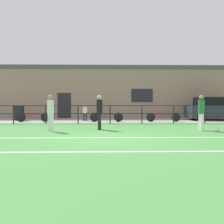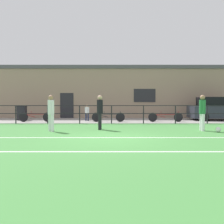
# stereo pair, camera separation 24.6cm
# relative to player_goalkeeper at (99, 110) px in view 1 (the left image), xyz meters

# --- Properties ---
(ground) EXTENTS (60.00, 44.00, 0.04)m
(ground) POSITION_rel_player_goalkeeper_xyz_m (0.57, -2.78, -0.98)
(ground) COLOR #478C42
(field_line_touchline) EXTENTS (36.00, 0.11, 0.00)m
(field_line_touchline) POSITION_rel_player_goalkeeper_xyz_m (0.57, -2.67, -0.96)
(field_line_touchline) COLOR white
(field_line_touchline) RESTS_ON ground
(field_line_hash) EXTENTS (36.00, 0.11, 0.00)m
(field_line_hash) POSITION_rel_player_goalkeeper_xyz_m (0.57, -5.25, -0.96)
(field_line_hash) COLOR white
(field_line_hash) RESTS_ON ground
(pavement_strip) EXTENTS (48.00, 5.00, 0.02)m
(pavement_strip) POSITION_rel_player_goalkeeper_xyz_m (0.57, 5.72, -0.95)
(pavement_strip) COLOR gray
(pavement_strip) RESTS_ON ground
(perimeter_fence) EXTENTS (36.07, 0.07, 1.15)m
(perimeter_fence) POSITION_rel_player_goalkeeper_xyz_m (0.57, 3.22, -0.21)
(perimeter_fence) COLOR black
(perimeter_fence) RESTS_ON ground
(clubhouse_facade) EXTENTS (28.00, 2.56, 4.42)m
(clubhouse_facade) POSITION_rel_player_goalkeeper_xyz_m (0.57, 9.41, 1.26)
(clubhouse_facade) COLOR gray
(clubhouse_facade) RESTS_ON ground
(player_goalkeeper) EXTENTS (0.30, 0.46, 1.69)m
(player_goalkeeper) POSITION_rel_player_goalkeeper_xyz_m (0.00, 0.00, 0.00)
(player_goalkeeper) COLOR black
(player_goalkeeper) RESTS_ON ground
(player_striker) EXTENTS (0.34, 0.37, 1.68)m
(player_striker) POSITION_rel_player_goalkeeper_xyz_m (-2.22, -0.69, -0.01)
(player_striker) COLOR white
(player_striker) RESTS_ON ground
(player_winger) EXTENTS (0.30, 0.46, 1.69)m
(player_winger) POSITION_rel_player_goalkeeper_xyz_m (4.84, -0.49, -0.00)
(player_winger) COLOR white
(player_winger) RESTS_ON ground
(soccer_ball_match) EXTENTS (0.23, 0.23, 0.23)m
(soccer_ball_match) POSITION_rel_player_goalkeeper_xyz_m (5.36, -1.05, -0.84)
(soccer_ball_match) COLOR white
(soccer_ball_match) RESTS_ON ground
(spectator_child) EXTENTS (0.31, 0.20, 1.15)m
(spectator_child) POSITION_rel_player_goalkeeper_xyz_m (-1.18, 5.22, -0.28)
(spectator_child) COLOR #232D4C
(spectator_child) RESTS_ON pavement_strip
(parked_car_red) EXTENTS (4.38, 1.94, 1.70)m
(parked_car_red) POSITION_rel_player_goalkeeper_xyz_m (8.51, 5.89, -0.14)
(parked_car_red) COLOR #282D38
(parked_car_red) RESTS_ON pavement_strip
(bicycle_parked_0) EXTENTS (2.24, 0.04, 0.72)m
(bicycle_parked_0) POSITION_rel_player_goalkeeper_xyz_m (-4.59, 4.42, -0.61)
(bicycle_parked_0) COLOR black
(bicycle_parked_0) RESTS_ON pavement_strip
(bicycle_parked_1) EXTENTS (2.34, 0.04, 0.71)m
(bicycle_parked_1) POSITION_rel_player_goalkeeper_xyz_m (4.21, 4.42, -0.62)
(bicycle_parked_1) COLOR black
(bicycle_parked_1) RESTS_ON pavement_strip
(bicycle_parked_2) EXTENTS (2.24, 0.04, 0.72)m
(bicycle_parked_2) POSITION_rel_player_goalkeeper_xyz_m (0.34, 4.42, -0.62)
(bicycle_parked_2) COLOR black
(bicycle_parked_2) RESTS_ON pavement_strip
(trash_bin_0) EXTENTS (0.63, 0.53, 1.08)m
(trash_bin_0) POSITION_rel_player_goalkeeper_xyz_m (-6.03, 5.81, -0.39)
(trash_bin_0) COLOR black
(trash_bin_0) RESTS_ON pavement_strip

